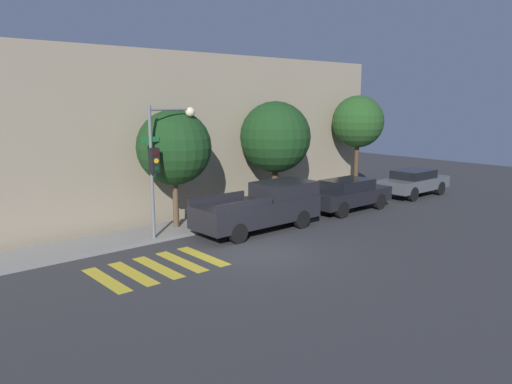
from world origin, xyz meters
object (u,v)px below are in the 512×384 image
at_px(pickup_truck, 263,207).
at_px(tree_far_end, 358,122).
at_px(tree_midblock, 275,137).
at_px(traffic_light_pole, 162,151).
at_px(sedan_middle, 414,182).
at_px(tree_near_corner, 174,148).
at_px(sedan_near_corner, 348,194).

height_order(pickup_truck, tree_far_end, tree_far_end).
bearing_deg(tree_midblock, traffic_light_pole, -171.61).
distance_m(sedan_middle, tree_near_corner, 14.16).
height_order(sedan_middle, tree_midblock, tree_midblock).
relative_size(pickup_truck, sedan_middle, 1.23).
xyz_separation_m(pickup_truck, tree_near_corner, (-2.68, 2.23, 2.39)).
bearing_deg(traffic_light_pole, tree_far_end, 4.36).
relative_size(pickup_truck, tree_far_end, 0.99).
distance_m(pickup_truck, tree_far_end, 9.62).
bearing_deg(sedan_middle, tree_far_end, 134.99).
distance_m(tree_near_corner, tree_midblock, 5.43).
xyz_separation_m(sedan_near_corner, sedan_middle, (5.67, 0.00, -0.03)).
bearing_deg(sedan_near_corner, sedan_middle, 0.00).
distance_m(traffic_light_pole, tree_far_end, 12.66).
xyz_separation_m(sedan_near_corner, tree_near_corner, (-8.08, 2.23, 2.53)).
distance_m(traffic_light_pole, tree_midblock, 6.59).
bearing_deg(sedan_middle, tree_midblock, 164.99).
relative_size(tree_near_corner, tree_midblock, 0.94).
xyz_separation_m(sedan_near_corner, tree_midblock, (-2.65, 2.23, 2.67)).
height_order(pickup_truck, sedan_near_corner, pickup_truck).
height_order(traffic_light_pole, sedan_middle, traffic_light_pole).
xyz_separation_m(traffic_light_pole, tree_midblock, (6.52, 0.96, 0.15)).
xyz_separation_m(sedan_middle, tree_far_end, (-2.23, 2.23, 3.23)).
distance_m(traffic_light_pole, sedan_near_corner, 9.60).
distance_m(sedan_middle, tree_far_end, 4.51).
bearing_deg(pickup_truck, tree_far_end, 14.16).
xyz_separation_m(pickup_truck, sedan_near_corner, (5.40, -0.00, -0.14)).
bearing_deg(tree_far_end, tree_near_corner, -180.00).
xyz_separation_m(traffic_light_pole, tree_far_end, (12.61, 0.96, 0.68)).
distance_m(tree_midblock, tree_far_end, 6.11).
distance_m(sedan_near_corner, tree_near_corner, 8.75).
height_order(pickup_truck, sedan_middle, pickup_truck).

